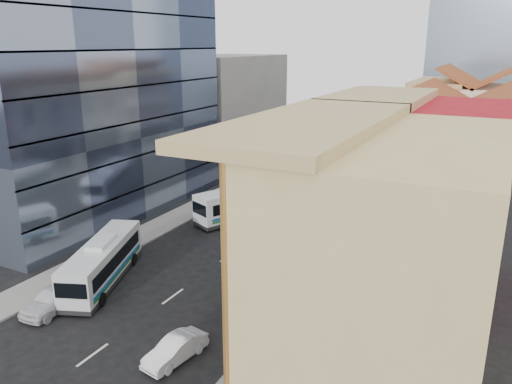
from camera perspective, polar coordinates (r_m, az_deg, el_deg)
The scene contains 15 objects.
ground at distance 28.00m, azimuth -19.67°, elevation -18.17°, with size 200.00×200.00×0.00m, color black.
sidewalk_right at distance 41.23m, azimuth 12.10°, elevation -5.75°, with size 3.00×90.00×0.15m, color slate.
sidewalk_left at distance 47.99m, azimuth -7.85°, elevation -2.29°, with size 3.00×90.00×0.15m, color slate.
shophouse_tan at distance 22.56m, azimuth 15.06°, elevation -9.00°, with size 8.00×14.00×12.00m, color #DAC17E.
shophouse_red at distance 33.69m, azimuth 19.48°, elevation -0.77°, with size 8.00×10.00×12.00m, color #AE131C.
shophouse_cream_near at distance 43.07m, azimuth 21.16°, elevation 1.36°, with size 8.00×9.00×10.00m, color white.
shophouse_cream_mid at distance 51.81m, azimuth 22.31°, elevation 3.68°, with size 8.00×9.00×10.00m, color white.
shophouse_cream_far at distance 62.02m, azimuth 23.29°, elevation 6.01°, with size 8.00×12.00×11.00m, color white.
office_tower at distance 48.66m, azimuth -19.25°, elevation 15.15°, with size 12.00×26.00×30.00m, color #3B445D.
office_block_far at distance 66.85m, azimuth -3.62°, elevation 9.31°, with size 10.00×18.00×14.00m, color gray.
bus_left_near at distance 35.24m, azimuth -17.11°, elevation -7.55°, with size 2.23×9.54×3.06m, color silver, non-canonical shape.
bus_left_far at distance 45.74m, azimuth -1.14°, elevation -1.03°, with size 2.39×10.18×3.27m, color white, non-canonical shape.
bus_right at distance 37.34m, azimuth 3.66°, elevation -5.13°, with size 2.48×10.58×3.39m, color white, non-canonical shape.
sedan_left at distance 33.16m, azimuth -22.02°, elevation -11.10°, with size 1.84×4.55×1.55m, color silver.
sedan_right at distance 26.88m, azimuth -9.19°, elevation -17.33°, with size 1.29×3.70×1.22m, color white.
Camera 1 is at (17.73, -15.08, 15.56)m, focal length 35.00 mm.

